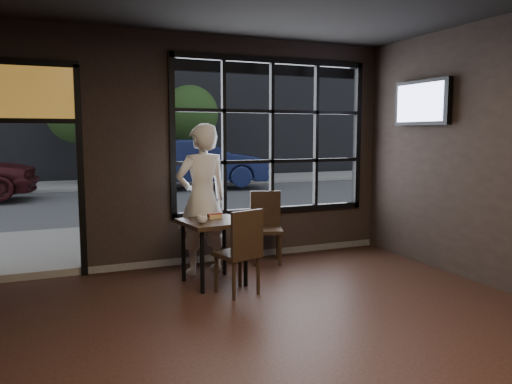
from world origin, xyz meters
name	(u,v)px	position (x,y,z in m)	size (l,w,h in m)	color
floor	(317,370)	(0.00, 0.00, -0.01)	(6.00, 7.00, 0.02)	black
window_frame	(272,137)	(1.20, 3.50, 1.80)	(3.06, 0.12, 2.28)	black
stained_transom	(25,92)	(-2.10, 3.50, 2.35)	(1.20, 0.06, 0.70)	orange
street_asphalt	(86,169)	(0.00, 24.00, -0.02)	(60.00, 41.00, 0.04)	#545456
building_across	(82,16)	(0.00, 23.00, 7.50)	(28.00, 12.00, 15.00)	#5B5956
cafe_table	(214,252)	(-0.05, 2.48, 0.40)	(0.74, 0.74, 0.80)	black
chair_near	(237,251)	(0.08, 2.01, 0.50)	(0.43, 0.43, 1.00)	black
chair_window	(266,228)	(0.96, 3.13, 0.51)	(0.44, 0.44, 1.01)	black
man	(202,199)	(-0.04, 2.98, 0.99)	(0.72, 0.47, 1.98)	silver
hotdog	(215,216)	(0.01, 2.58, 0.82)	(0.20, 0.08, 0.06)	tan
cup	(202,219)	(-0.24, 2.33, 0.84)	(0.12, 0.12, 0.10)	silver
tv	(422,103)	(2.93, 2.29, 2.27)	(0.12, 1.06, 0.62)	black
navy_car	(198,163)	(2.75, 12.72, 0.87)	(1.62, 4.65, 1.53)	#17204B
tree_left	(77,113)	(-0.84, 15.14, 2.53)	(2.10, 2.10, 3.59)	#332114
tree_right	(190,114)	(3.23, 15.39, 2.58)	(2.15, 2.15, 3.66)	#332114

